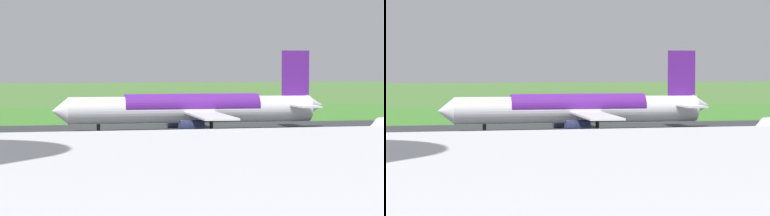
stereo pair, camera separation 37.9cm
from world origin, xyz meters
TOP-DOWN VIEW (x-y plane):
  - ground_plane at (0.00, 0.00)m, footprint 800.00×800.00m
  - runway_asphalt at (0.00, 0.00)m, footprint 600.00×37.23m
  - apron_concrete at (0.00, 51.73)m, footprint 440.00×110.00m
  - grass_verge_foreground at (0.00, -48.30)m, footprint 600.00×80.00m
  - airliner_main at (13.65, 0.00)m, footprint 53.99×44.05m
  - no_stopping_sign at (22.15, -51.16)m, footprint 0.60×0.10m
  - traffic_cone_orange at (28.68, -50.91)m, footprint 0.40×0.40m

SIDE VIEW (x-z plane):
  - ground_plane at x=0.00m, z-range 0.00..0.00m
  - grass_verge_foreground at x=0.00m, z-range 0.00..0.04m
  - apron_concrete at x=0.00m, z-range 0.00..0.05m
  - runway_asphalt at x=0.00m, z-range 0.00..0.06m
  - traffic_cone_orange at x=28.68m, z-range 0.00..0.55m
  - no_stopping_sign at x=22.15m, z-range 0.25..2.96m
  - airliner_main at x=13.65m, z-range -3.59..12.29m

